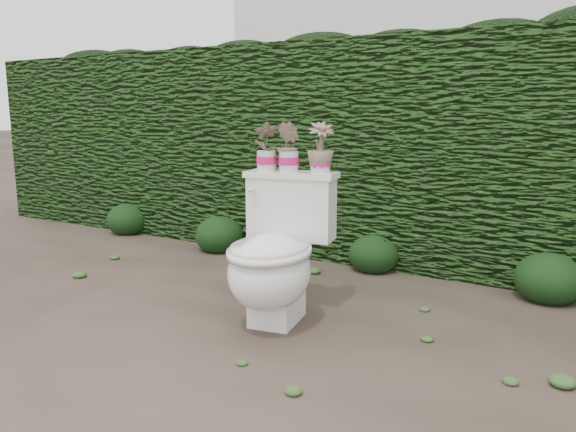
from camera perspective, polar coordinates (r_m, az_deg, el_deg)
The scene contains 11 objects.
ground at distance 3.11m, azimuth -0.04°, elevation -10.10°, with size 60.00×60.00×0.00m, color brown.
hedge at distance 4.37m, azimuth 10.79°, elevation 6.48°, with size 8.00×1.00×1.60m, color #2A521B.
house_wall at distance 8.59m, azimuth 25.57°, elevation 15.60°, with size 8.00×3.50×4.00m, color silver.
toilet at distance 2.91m, azimuth -1.28°, elevation -4.22°, with size 0.57×0.75×0.78m.
potted_plant_left at distance 3.09m, azimuth -2.20°, elevation 6.97°, with size 0.13×0.09×0.25m, color #267C35.
potted_plant_center at distance 3.05m, azimuth 0.08°, elevation 6.91°, with size 0.14×0.11×0.25m, color #267C35.
potted_plant_right at distance 2.99m, azimuth 3.32°, elevation 6.82°, with size 0.14×0.14×0.25m, color #267C35.
liriope_clump_0 at distance 5.33m, azimuth -15.96°, elevation -0.06°, with size 0.38×0.38×0.30m, color #183713.
liriope_clump_1 at distance 4.51m, azimuth -7.00°, elevation -1.59°, with size 0.38×0.38×0.31m, color #183713.
liriope_clump_2 at distance 3.97m, azimuth 8.71°, elevation -3.49°, with size 0.35×0.35×0.28m, color #183713.
liriope_clump_3 at distance 3.65m, azimuth 25.00°, elevation -5.39°, with size 0.39×0.39×0.31m, color #183713.
Camera 1 is at (1.48, -2.50, 1.10)m, focal length 35.00 mm.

